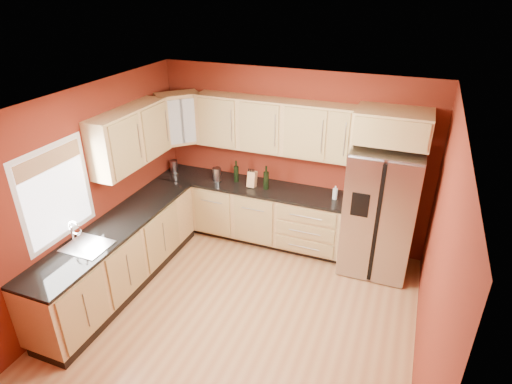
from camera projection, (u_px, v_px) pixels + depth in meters
floor at (241, 316)px, 5.20m from camera, size 4.00×4.00×0.00m
ceiling at (236, 107)px, 4.03m from camera, size 4.00×4.00×0.00m
wall_back at (292, 159)px, 6.28m from camera, size 4.00×0.04×2.60m
wall_front at (124, 365)px, 2.95m from camera, size 4.00×0.04×2.60m
wall_left at (90, 194)px, 5.26m from camera, size 0.04×4.00×2.60m
wall_right at (436, 265)px, 3.97m from camera, size 0.04×4.00×2.60m
base_cabinets_back at (250, 212)px, 6.60m from camera, size 2.90×0.60×0.88m
base_cabinets_left at (120, 257)px, 5.55m from camera, size 0.60×2.80×0.88m
countertop_back at (250, 186)px, 6.38m from camera, size 2.90×0.62×0.04m
countertop_left at (115, 227)px, 5.34m from camera, size 0.62×2.80×0.04m
upper_cabinets_back at (273, 126)px, 5.99m from camera, size 2.30×0.33×0.75m
upper_cabinets_left at (131, 137)px, 5.58m from camera, size 0.33×1.35×0.75m
corner_upper_cabinet at (179, 118)px, 6.31m from camera, size 0.67×0.67×0.75m
over_fridge_cabinet at (393, 126)px, 5.26m from camera, size 0.92×0.60×0.40m
refrigerator at (380, 211)px, 5.72m from camera, size 0.90×0.75×1.78m
window at (56, 194)px, 4.73m from camera, size 0.03×0.90×1.00m
sink_faucet at (85, 235)px, 4.85m from camera, size 0.50×0.42×0.30m
canister_left at (174, 166)px, 6.75m from camera, size 0.16×0.16×0.19m
canister_right at (217, 174)px, 6.46m from camera, size 0.13×0.13×0.21m
wine_bottle_a at (236, 171)px, 6.40m from camera, size 0.10×0.10×0.34m
wine_bottle_b at (266, 178)px, 6.18m from camera, size 0.09×0.09×0.36m
knife_block at (252, 179)px, 6.27m from camera, size 0.12×0.11×0.24m
soap_dispenser at (335, 192)px, 5.92m from camera, size 0.08×0.08×0.20m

